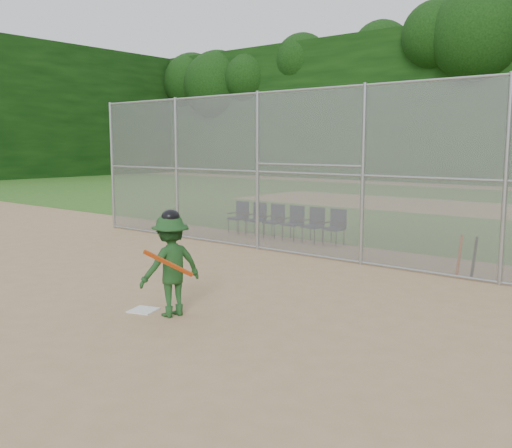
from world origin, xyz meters
The scene contains 13 objects.
ground centered at (0.00, 0.00, 0.00)m, with size 100.00×100.00×0.00m, color tan.
grass_strip centered at (0.00, 18.00, 0.01)m, with size 100.00×100.00×0.00m, color #2E5E1C.
dirt_patch_far centered at (0.00, 18.00, 0.01)m, with size 24.00×24.00×0.00m, color tan.
backstop_fence centered at (0.00, 5.00, 2.07)m, with size 16.09×0.09×4.00m.
home_plate centered at (0.06, -0.45, 0.01)m, with size 0.41×0.41×0.02m, color white.
batter_at_plate centered at (0.60, -0.32, 0.82)m, with size 0.96×1.34×1.69m.
spare_bats centered at (3.25, 5.30, 0.42)m, with size 0.36×0.28×0.84m.
chair_0 centered at (-4.19, 6.72, 0.48)m, with size 0.54×0.52×0.96m, color black, non-canonical shape.
chair_1 centered at (-3.50, 6.72, 0.48)m, with size 0.54×0.52×0.96m, color black, non-canonical shape.
chair_2 centered at (-2.82, 6.72, 0.48)m, with size 0.54×0.52×0.96m, color black, non-canonical shape.
chair_3 centered at (-2.14, 6.72, 0.48)m, with size 0.54×0.52×0.96m, color black, non-canonical shape.
chair_4 centered at (-1.46, 6.72, 0.48)m, with size 0.54×0.52×0.96m, color black, non-canonical shape.
chair_5 centered at (-0.78, 6.72, 0.48)m, with size 0.54×0.52×0.96m, color black, non-canonical shape.
Camera 1 is at (7.15, -6.21, 2.66)m, focal length 40.00 mm.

